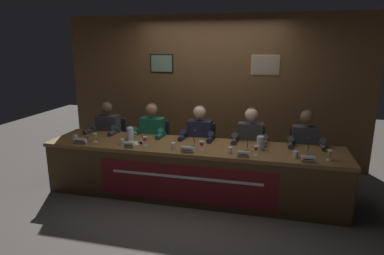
# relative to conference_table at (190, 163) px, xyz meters

# --- Properties ---
(ground_plane) EXTENTS (12.00, 12.00, 0.00)m
(ground_plane) POSITION_rel_conference_table_xyz_m (-0.00, 0.12, -0.52)
(ground_plane) COLOR #4C4742
(wall_back_panelled) EXTENTS (5.33, 0.14, 2.60)m
(wall_back_panelled) POSITION_rel_conference_table_xyz_m (-0.00, 1.59, 0.78)
(wall_back_panelled) COLOR brown
(wall_back_panelled) RESTS_ON ground_plane
(conference_table) EXTENTS (4.13, 0.86, 0.74)m
(conference_table) POSITION_rel_conference_table_xyz_m (0.00, 0.00, 0.00)
(conference_table) COLOR brown
(conference_table) RESTS_ON ground_plane
(chair_far_left) EXTENTS (0.44, 0.44, 0.89)m
(chair_far_left) POSITION_rel_conference_table_xyz_m (-1.53, 0.74, -0.09)
(chair_far_left) COLOR black
(chair_far_left) RESTS_ON ground_plane
(panelist_far_left) EXTENTS (0.51, 0.48, 1.22)m
(panelist_far_left) POSITION_rel_conference_table_xyz_m (-1.53, 0.54, 0.18)
(panelist_far_left) COLOR black
(panelist_far_left) RESTS_ON ground_plane
(nameplate_far_left) EXTENTS (0.20, 0.06, 0.08)m
(nameplate_far_left) POSITION_rel_conference_table_xyz_m (-1.54, -0.19, 0.26)
(nameplate_far_left) COLOR white
(nameplate_far_left) RESTS_ON conference_table
(juice_glass_far_left) EXTENTS (0.06, 0.06, 0.12)m
(juice_glass_far_left) POSITION_rel_conference_table_xyz_m (-1.38, -0.06, 0.31)
(juice_glass_far_left) COLOR white
(juice_glass_far_left) RESTS_ON conference_table
(water_cup_far_left) EXTENTS (0.06, 0.06, 0.08)m
(water_cup_far_left) POSITION_rel_conference_table_xyz_m (-1.70, -0.07, 0.26)
(water_cup_far_left) COLOR silver
(water_cup_far_left) RESTS_ON conference_table
(microphone_far_left) EXTENTS (0.06, 0.17, 0.22)m
(microphone_far_left) POSITION_rel_conference_table_xyz_m (-1.58, 0.06, 0.29)
(microphone_far_left) COLOR black
(microphone_far_left) RESTS_ON conference_table
(chair_left) EXTENTS (0.44, 0.44, 0.89)m
(chair_left) POSITION_rel_conference_table_xyz_m (-0.77, 0.74, -0.09)
(chair_left) COLOR black
(chair_left) RESTS_ON ground_plane
(panelist_left) EXTENTS (0.51, 0.48, 1.22)m
(panelist_left) POSITION_rel_conference_table_xyz_m (-0.77, 0.54, 0.18)
(panelist_left) COLOR black
(panelist_left) RESTS_ON ground_plane
(nameplate_left) EXTENTS (0.15, 0.06, 0.08)m
(nameplate_left) POSITION_rel_conference_table_xyz_m (-0.80, -0.20, 0.26)
(nameplate_left) COLOR white
(nameplate_left) RESTS_ON conference_table
(juice_glass_left) EXTENTS (0.06, 0.06, 0.12)m
(juice_glass_left) POSITION_rel_conference_table_xyz_m (-0.63, -0.05, 0.31)
(juice_glass_left) COLOR white
(juice_glass_left) RESTS_ON conference_table
(water_cup_left) EXTENTS (0.06, 0.06, 0.08)m
(water_cup_left) POSITION_rel_conference_table_xyz_m (-0.95, -0.09, 0.26)
(water_cup_left) COLOR silver
(water_cup_left) RESTS_ON conference_table
(microphone_left) EXTENTS (0.06, 0.17, 0.22)m
(microphone_left) POSITION_rel_conference_table_xyz_m (-0.73, 0.05, 0.29)
(microphone_left) COLOR black
(microphone_left) RESTS_ON conference_table
(chair_center) EXTENTS (0.44, 0.44, 0.89)m
(chair_center) POSITION_rel_conference_table_xyz_m (-0.00, 0.74, -0.09)
(chair_center) COLOR black
(chair_center) RESTS_ON ground_plane
(panelist_center) EXTENTS (0.51, 0.48, 1.22)m
(panelist_center) POSITION_rel_conference_table_xyz_m (-0.00, 0.54, 0.18)
(panelist_center) COLOR black
(panelist_center) RESTS_ON ground_plane
(nameplate_center) EXTENTS (0.17, 0.06, 0.08)m
(nameplate_center) POSITION_rel_conference_table_xyz_m (0.02, -0.21, 0.26)
(nameplate_center) COLOR white
(nameplate_center) RESTS_ON conference_table
(juice_glass_center) EXTENTS (0.06, 0.06, 0.12)m
(juice_glass_center) POSITION_rel_conference_table_xyz_m (0.18, -0.07, 0.31)
(juice_glass_center) COLOR white
(juice_glass_center) RESTS_ON conference_table
(water_cup_center) EXTENTS (0.06, 0.06, 0.08)m
(water_cup_center) POSITION_rel_conference_table_xyz_m (-0.20, -0.11, 0.26)
(water_cup_center) COLOR silver
(water_cup_center) RESTS_ON conference_table
(microphone_center) EXTENTS (0.06, 0.17, 0.22)m
(microphone_center) POSITION_rel_conference_table_xyz_m (0.04, 0.04, 0.29)
(microphone_center) COLOR black
(microphone_center) RESTS_ON conference_table
(chair_right) EXTENTS (0.44, 0.44, 0.89)m
(chair_right) POSITION_rel_conference_table_xyz_m (0.77, 0.74, -0.09)
(chair_right) COLOR black
(chair_right) RESTS_ON ground_plane
(panelist_right) EXTENTS (0.51, 0.48, 1.22)m
(panelist_right) POSITION_rel_conference_table_xyz_m (0.77, 0.54, 0.18)
(panelist_right) COLOR black
(panelist_right) RESTS_ON ground_plane
(nameplate_right) EXTENTS (0.15, 0.06, 0.08)m
(nameplate_right) POSITION_rel_conference_table_xyz_m (0.74, -0.22, 0.26)
(nameplate_right) COLOR white
(nameplate_right) RESTS_ON conference_table
(juice_glass_right) EXTENTS (0.06, 0.06, 0.12)m
(juice_glass_right) POSITION_rel_conference_table_xyz_m (0.89, -0.11, 0.31)
(juice_glass_right) COLOR white
(juice_glass_right) RESTS_ON conference_table
(water_cup_right) EXTENTS (0.06, 0.06, 0.08)m
(water_cup_right) POSITION_rel_conference_table_xyz_m (0.56, -0.13, 0.26)
(water_cup_right) COLOR silver
(water_cup_right) RESTS_ON conference_table
(microphone_right) EXTENTS (0.06, 0.17, 0.22)m
(microphone_right) POSITION_rel_conference_table_xyz_m (0.76, 0.03, 0.29)
(microphone_right) COLOR black
(microphone_right) RESTS_ON conference_table
(chair_far_right) EXTENTS (0.44, 0.44, 0.89)m
(chair_far_right) POSITION_rel_conference_table_xyz_m (1.53, 0.74, -0.09)
(chair_far_right) COLOR black
(chair_far_right) RESTS_ON ground_plane
(panelist_far_right) EXTENTS (0.51, 0.48, 1.22)m
(panelist_far_right) POSITION_rel_conference_table_xyz_m (1.53, 0.54, 0.18)
(panelist_far_right) COLOR black
(panelist_far_right) RESTS_ON ground_plane
(nameplate_far_right) EXTENTS (0.17, 0.06, 0.08)m
(nameplate_far_right) POSITION_rel_conference_table_xyz_m (1.50, -0.22, 0.26)
(nameplate_far_right) COLOR white
(nameplate_far_right) RESTS_ON conference_table
(juice_glass_far_right) EXTENTS (0.06, 0.06, 0.12)m
(juice_glass_far_right) POSITION_rel_conference_table_xyz_m (1.75, -0.08, 0.31)
(juice_glass_far_right) COLOR white
(juice_glass_far_right) RESTS_ON conference_table
(water_cup_far_right) EXTENTS (0.06, 0.06, 0.08)m
(water_cup_far_right) POSITION_rel_conference_table_xyz_m (1.37, -0.09, 0.26)
(water_cup_far_right) COLOR silver
(water_cup_far_right) RESTS_ON conference_table
(microphone_far_right) EXTENTS (0.06, 0.17, 0.22)m
(microphone_far_right) POSITION_rel_conference_table_xyz_m (1.52, 0.02, 0.29)
(microphone_far_right) COLOR black
(microphone_far_right) RESTS_ON conference_table
(water_pitcher_left_side) EXTENTS (0.15, 0.10, 0.21)m
(water_pitcher_left_side) POSITION_rel_conference_table_xyz_m (-0.93, 0.14, 0.32)
(water_pitcher_left_side) COLOR silver
(water_pitcher_left_side) RESTS_ON conference_table
(water_pitcher_right_side) EXTENTS (0.15, 0.10, 0.21)m
(water_pitcher_right_side) POSITION_rel_conference_table_xyz_m (0.93, 0.11, 0.32)
(water_pitcher_right_side) COLOR silver
(water_pitcher_right_side) RESTS_ON conference_table
(document_stack_left) EXTENTS (0.22, 0.17, 0.01)m
(document_stack_left) POSITION_rel_conference_table_xyz_m (-0.82, -0.01, 0.23)
(document_stack_left) COLOR white
(document_stack_left) RESTS_ON conference_table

